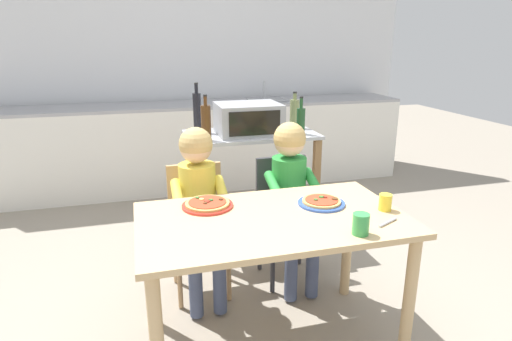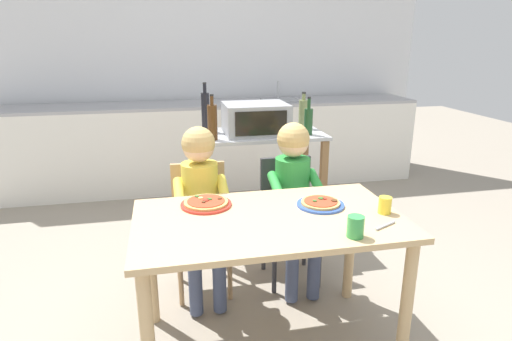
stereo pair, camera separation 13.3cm
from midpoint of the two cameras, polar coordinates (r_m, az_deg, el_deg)
ground_plane at (r=3.53m, az=-5.18°, el=-9.53°), size 12.22×12.22×0.00m
back_wall_tiled at (r=5.03m, az=-9.71°, el=14.30°), size 5.07×0.12×2.70m
kitchen_counter at (r=4.75m, az=-8.62°, el=3.32°), size 4.56×0.60×1.12m
kitchen_island_cart at (r=3.36m, az=-1.81°, el=-0.06°), size 0.99×0.53×0.89m
toaster_oven at (r=3.24m, az=-2.23°, el=6.85°), size 0.47×0.39×0.23m
bottle_clear_vinegar at (r=3.04m, az=-7.89°, el=6.34°), size 0.07×0.07×0.32m
bottle_dark_olive_oil at (r=3.47m, az=4.00°, el=7.59°), size 0.07×0.07×0.29m
bottle_tall_green_wine at (r=3.24m, az=4.76°, el=6.66°), size 0.06×0.06×0.28m
bottle_slim_sauce at (r=3.33m, az=-8.93°, el=7.70°), size 0.06×0.06×0.37m
dining_table at (r=2.18m, az=0.37°, el=-8.75°), size 1.32×0.77×0.73m
dining_chair_left at (r=2.77m, az=-9.10°, el=-6.43°), size 0.36×0.36×0.81m
dining_chair_right at (r=2.90m, az=2.51°, el=-5.17°), size 0.36×0.36×0.81m
child_in_yellow_shirt at (r=2.59m, az=-9.01°, el=-3.12°), size 0.32×0.42×1.06m
child_in_green_shirt at (r=2.72m, az=3.33°, el=-1.86°), size 0.32×0.42×1.06m
pizza_plate_red_rimmed at (r=2.28m, az=-8.12°, el=-4.46°), size 0.27×0.27×0.03m
pizza_plate_blue_rimmed at (r=2.30m, az=7.01°, el=-4.20°), size 0.25×0.25×0.03m
drinking_cup_green at (r=1.98m, az=11.80°, el=-6.97°), size 0.08×0.08×0.10m
drinking_cup_yellow at (r=2.28m, az=15.12°, el=-4.10°), size 0.06×0.06×0.09m
serving_spoon at (r=2.13m, az=15.33°, el=-6.65°), size 0.13×0.07×0.01m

